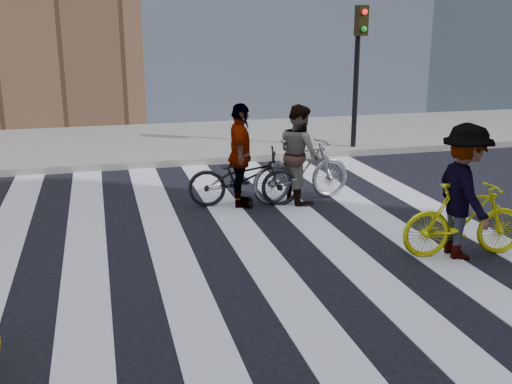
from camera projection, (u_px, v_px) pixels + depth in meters
name	position (u px, v px, depth m)	size (l,w,h in m)	color
ground	(213.00, 250.00, 8.00)	(100.00, 100.00, 0.00)	black
sidewalk_far	(156.00, 142.00, 14.96)	(100.00, 5.00, 0.15)	gray
zebra_crosswalk	(213.00, 250.00, 8.00)	(8.25, 10.00, 0.01)	silver
traffic_signal	(359.00, 54.00, 13.43)	(0.22, 0.42, 3.33)	black
bike_silver_mid	(302.00, 170.00, 10.10)	(0.51, 1.80, 1.08)	#95959D
bike_yellow_right	(465.00, 220.00, 7.69)	(0.46, 1.64, 0.98)	#DADE0C
bike_dark_rear	(244.00, 178.00, 9.84)	(0.64, 1.83, 0.96)	black
rider_mid	(299.00, 154.00, 10.02)	(0.80, 0.63, 1.65)	slate
rider_right	(464.00, 192.00, 7.57)	(1.13, 0.65, 1.74)	slate
rider_rear	(240.00, 156.00, 9.73)	(1.00, 0.42, 1.71)	slate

